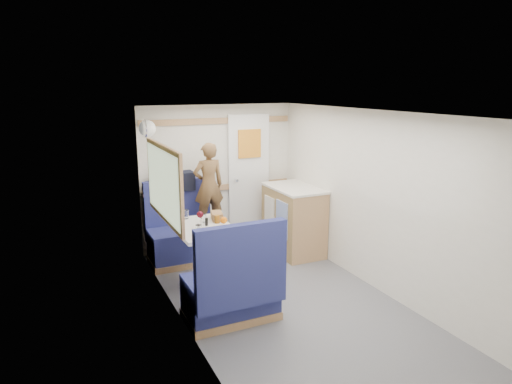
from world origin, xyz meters
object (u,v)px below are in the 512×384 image
orange_fruit (224,220)px  tray (220,231)px  galley_counter (293,219)px  duffel_bag (175,181)px  pepper_grinder (207,222)px  bread_loaf (217,216)px  cheese_block (215,229)px  salt_grinder (201,224)px  dinette_table (204,239)px  beer_glass (217,219)px  wine_glass (200,215)px  bench_far (183,239)px  bench_near (233,292)px  dome_light (147,128)px  tumbler_right (204,218)px  tumbler_left (199,230)px  person (209,185)px  tumbler_mid (186,214)px

orange_fruit → tray: bearing=-121.6°
galley_counter → duffel_bag: size_ratio=1.85×
tray → pepper_grinder: (-0.05, 0.27, 0.03)m
bread_loaf → galley_counter: bearing=16.7°
cheese_block → salt_grinder: salt_grinder is taller
pepper_grinder → dinette_table: bearing=-161.6°
orange_fruit → beer_glass: (-0.04, 0.10, -0.01)m
duffel_bag → orange_fruit: size_ratio=6.34×
duffel_bag → salt_grinder: bearing=-90.4°
dinette_table → galley_counter: (1.47, 0.55, -0.10)m
dinette_table → wine_glass: (-0.02, 0.04, 0.28)m
galley_counter → orange_fruit: (-1.24, -0.60, 0.31)m
bench_far → bench_near: 1.73m
bench_far → salt_grinder: bench_far is taller
dome_light → duffel_bag: (0.38, 0.27, -0.73)m
tray → tumbler_right: (-0.04, 0.41, 0.04)m
tumbler_left → tumbler_right: size_ratio=1.14×
person → salt_grinder: bearing=64.6°
orange_fruit → tumbler_left: 0.43m
bench_far → tumbler_right: (0.06, -0.71, 0.47)m
bench_far → orange_fruit: 1.06m
orange_fruit → salt_grinder: 0.27m
duffel_bag → bread_loaf: size_ratio=2.27×
tray → tumbler_mid: (-0.19, 0.63, 0.04)m
beer_glass → bread_loaf: bearing=71.8°
person → wine_glass: 0.86m
bench_near → tumbler_left: (-0.14, 0.59, 0.48)m
cheese_block → beer_glass: bearing=65.9°
dome_light → tumbler_left: 1.51m
duffel_bag → tumbler_left: size_ratio=4.39×
galley_counter → beer_glass: (-1.28, -0.50, 0.30)m
beer_glass → bench_near: bearing=-101.4°
tumbler_right → person: bearing=66.0°
tray → tumbler_mid: 0.66m
dinette_table → tumbler_mid: tumbler_mid is taller
tumbler_left → bread_loaf: 0.58m
orange_fruit → cheese_block: size_ratio=0.71×
dome_light → bread_loaf: bearing=-47.6°
duffel_bag → tumbler_right: size_ratio=5.03×
galley_counter → tumbler_left: galley_counter is taller
dinette_table → wine_glass: bearing=120.0°
bench_near → salt_grinder: bearing=92.9°
dinette_table → person: 0.97m
duffel_bag → cheese_block: duffel_bag is taller
bench_far → person: (0.35, -0.07, 0.70)m
person → tumbler_mid: (-0.44, -0.42, -0.23)m
tray → wine_glass: wine_glass is taller
bench_near → tray: 0.75m
bread_loaf → bench_near: bearing=-102.2°
tumbler_right → pepper_grinder: size_ratio=1.11×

